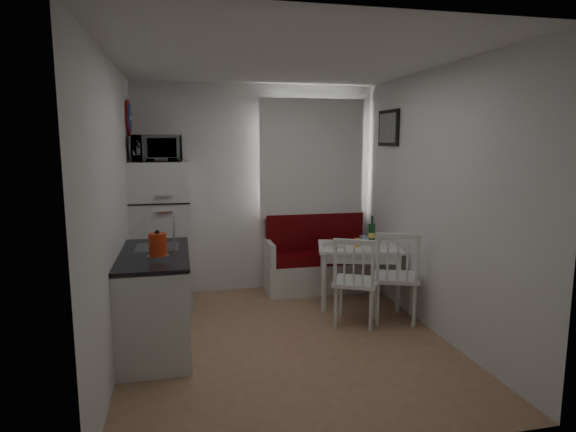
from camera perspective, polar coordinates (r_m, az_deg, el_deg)
The scene contains 22 objects.
floor at distance 4.76m, azimuth -0.17°, elevation -14.64°, with size 3.00×3.50×0.02m, color #A07555.
ceiling at distance 4.42m, azimuth -0.18°, elevation 18.01°, with size 3.00×3.50×0.02m, color white.
wall_back at distance 6.11m, azimuth -3.74°, elevation 3.24°, with size 3.00×0.02×2.60m, color white.
wall_front at distance 2.75m, azimuth 7.78°, elevation -3.80°, with size 3.00×0.02×2.60m, color white.
wall_left at distance 4.34m, azimuth -19.91°, elevation 0.40°, with size 0.02×3.50×2.60m, color white.
wall_right at distance 4.95m, azimuth 17.05°, elevation 1.53°, with size 0.02×3.50×2.60m, color white.
window at distance 6.21m, azimuth 2.71°, elevation 6.34°, with size 1.22×0.06×1.47m, color white.
curtain at distance 6.14m, azimuth 2.89°, elevation 6.78°, with size 1.35×0.02×1.50m, color white.
kitchen_counter at distance 4.65m, azimuth -15.40°, elevation -9.53°, with size 0.62×1.32×1.16m.
wall_sign at distance 5.74m, azimuth -18.27°, elevation 10.95°, with size 0.40×0.40×0.03m, color navy.
picture_frame at distance 5.88m, azimuth 11.80°, elevation 10.17°, with size 0.04×0.52×0.42m, color black.
bench at distance 6.22m, azimuth 3.55°, elevation -5.84°, with size 1.35×0.52×0.97m.
dining_table at distance 5.65m, azimuth 8.42°, elevation -4.25°, with size 1.08×0.88×0.70m.
chair_left at distance 4.97m, azimuth 8.48°, elevation -6.61°, with size 0.59×0.60×0.50m.
chair_right at distance 5.14m, azimuth 13.15°, elevation -5.94°, with size 0.59×0.59×0.53m.
fridge at distance 5.76m, azimuth -14.81°, elevation -2.06°, with size 0.67×0.67×1.67m, color white.
microwave at distance 5.61m, azimuth -15.23°, elevation 7.75°, with size 0.54×0.36×0.30m, color white.
kettle at distance 4.26m, azimuth -15.19°, elevation -3.34°, with size 0.18×0.18×0.24m, color red.
wine_bottle at distance 5.77m, azimuth 9.92°, elevation -1.59°, with size 0.08×0.08×0.32m, color #164623, non-canonical shape.
drinking_glass_orange at distance 5.56m, azimuth 8.16°, elevation -3.12°, with size 0.06×0.06×0.10m, color #FFA12A.
drinking_glass_blue at distance 5.70m, azimuth 9.02°, elevation -2.83°, with size 0.06×0.06×0.10m, color #8DCBF0.
plate at distance 5.55m, azimuth 5.48°, elevation -3.50°, with size 0.26×0.26×0.02m, color white.
Camera 1 is at (-0.95, -4.26, 1.90)m, focal length 30.00 mm.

